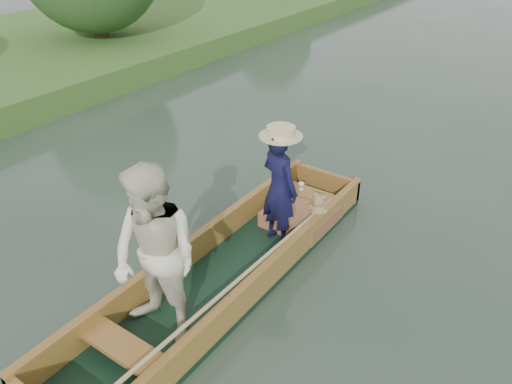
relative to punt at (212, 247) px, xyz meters
The scene contains 2 objects.
ground 0.75m from the punt, 97.08° to the left, with size 120.00×120.00×0.00m, color #283D30.
punt is the anchor object (origin of this frame).
Camera 1 is at (2.93, -3.60, 3.99)m, focal length 35.00 mm.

